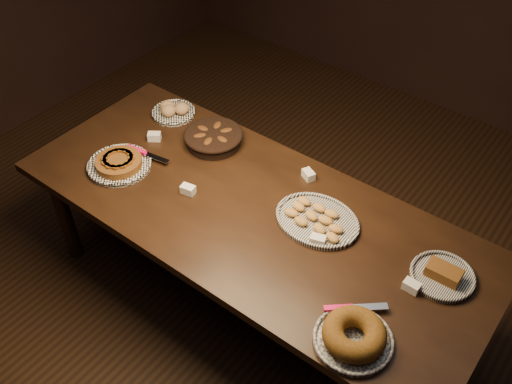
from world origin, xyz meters
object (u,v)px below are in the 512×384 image
Objects in this scene: buffet_table at (250,219)px; madeleine_platter at (317,219)px; apple_tart_plate at (119,163)px; bundt_cake_plate at (354,336)px.

madeleine_platter is (0.31, 0.12, 0.09)m from buffet_table.
buffet_table is 0.76m from apple_tart_plate.
madeleine_platter is at bearing 115.32° from bundt_cake_plate.
apple_tart_plate is (-0.74, -0.17, 0.10)m from buffet_table.
buffet_table is at bearing 136.03° from bundt_cake_plate.
buffet_table is at bearing -169.09° from madeleine_platter.
apple_tart_plate reaches higher than buffet_table.
buffet_table is 0.34m from madeleine_platter.
apple_tart_plate is 1.08m from madeleine_platter.
bundt_cake_plate is (1.51, -0.17, 0.02)m from apple_tart_plate.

